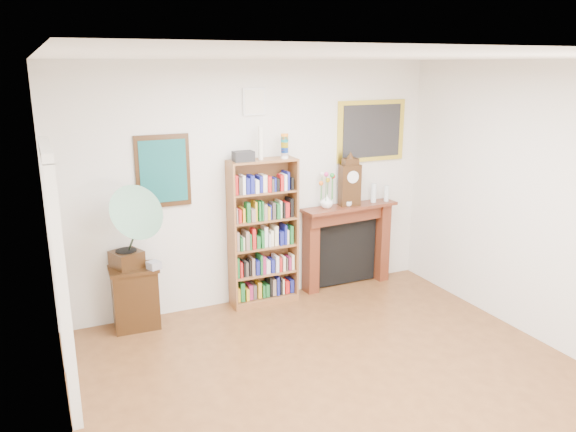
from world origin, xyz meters
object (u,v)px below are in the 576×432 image
object	(u,v)px
cd_stack	(154,265)
bottle_left	(374,193)
gramophone	(126,223)
mantel_clock	(350,183)
bottle_right	(387,193)
teacup	(348,204)
flower_vase	(327,201)
fireplace	(347,238)
side_cabinet	(135,297)
bookshelf	(263,225)

from	to	relation	value
cd_stack	bottle_left	distance (m)	2.86
gramophone	mantel_clock	xyz separation A→B (m)	(2.70, 0.17, 0.14)
bottle_right	teacup	bearing A→B (deg)	-176.29
mantel_clock	flower_vase	bearing A→B (deg)	-176.68
gramophone	teacup	distance (m)	2.67
fireplace	gramophone	xyz separation A→B (m)	(-2.71, -0.22, 0.59)
side_cabinet	mantel_clock	size ratio (longest dim) A/B	1.17
mantel_clock	bookshelf	bearing A→B (deg)	-175.13
cd_stack	flower_vase	xyz separation A→B (m)	(2.14, 0.19, 0.43)
bookshelf	fireplace	xyz separation A→B (m)	(1.16, 0.07, -0.34)
side_cabinet	gramophone	size ratio (longest dim) A/B	0.73
cd_stack	teacup	distance (m)	2.45
bottle_left	bottle_right	size ratio (longest dim) A/B	1.20
cd_stack	mantel_clock	world-z (taller)	mantel_clock
bottle_left	bottle_right	bearing A→B (deg)	-6.03
mantel_clock	bottle_left	world-z (taller)	mantel_clock
side_cabinet	teacup	distance (m)	2.72
bookshelf	teacup	world-z (taller)	bookshelf
side_cabinet	bookshelf	bearing A→B (deg)	4.18
bottle_left	flower_vase	bearing A→B (deg)	-179.25
cd_stack	bottle_right	bearing A→B (deg)	3.44
fireplace	teacup	world-z (taller)	teacup
fireplace	bottle_right	world-z (taller)	bottle_right
fireplace	gramophone	distance (m)	2.78
side_cabinet	fireplace	xyz separation A→B (m)	(2.66, 0.11, 0.28)
flower_vase	teacup	distance (m)	0.29
fireplace	bottle_right	xyz separation A→B (m)	(0.53, -0.06, 0.54)
bottle_right	mantel_clock	bearing A→B (deg)	179.33
cd_stack	bottle_left	world-z (taller)	bottle_left
bottle_right	cd_stack	bearing A→B (deg)	-176.56
fireplace	cd_stack	size ratio (longest dim) A/B	10.69
cd_stack	flower_vase	bearing A→B (deg)	5.09
bookshelf	cd_stack	bearing A→B (deg)	-171.98
fireplace	gramophone	bearing A→B (deg)	-179.60
fireplace	teacup	distance (m)	0.49
teacup	bottle_left	xyz separation A→B (m)	(0.40, 0.06, 0.09)
bottle_left	gramophone	bearing A→B (deg)	-176.63
gramophone	teacup	bearing A→B (deg)	-18.57
flower_vase	bookshelf	bearing A→B (deg)	-178.59
side_cabinet	cd_stack	size ratio (longest dim) A/B	5.70
side_cabinet	flower_vase	world-z (taller)	flower_vase
fireplace	teacup	bearing A→B (deg)	-119.95
gramophone	flower_vase	size ratio (longest dim) A/B	5.72
side_cabinet	flower_vase	xyz separation A→B (m)	(2.34, 0.06, 0.81)
bookshelf	flower_vase	size ratio (longest dim) A/B	12.16
cd_stack	bottle_right	size ratio (longest dim) A/B	0.60
bottle_right	bottle_left	bearing A→B (deg)	173.97
side_cabinet	bottle_right	xyz separation A→B (m)	(3.19, 0.05, 0.83)
fireplace	side_cabinet	bearing A→B (deg)	178.12
mantel_clock	teacup	size ratio (longest dim) A/B	6.92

